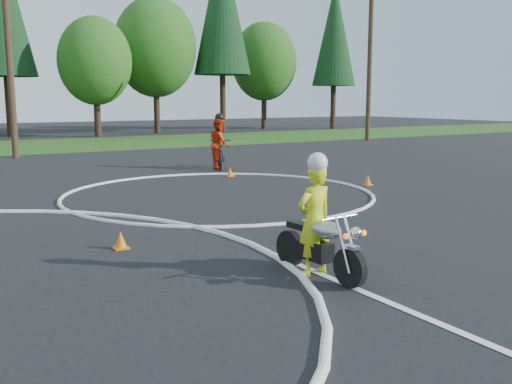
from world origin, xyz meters
TOP-DOWN VIEW (x-y plane):
  - primary_motorcycle at (5.93, 1.01)m, footprint 0.63×1.79m
  - rider_primary_grp at (5.93, 1.14)m, footprint 0.61×0.42m
  - rider_second_grp at (10.64, 12.97)m, footprint 1.51×2.18m
  - traffic_cones at (4.77, 3.09)m, footprint 15.16×14.47m
  - treeline at (14.78, 34.61)m, footprint 38.20×8.10m
  - utility_poles at (5.00, 21.00)m, footprint 41.60×1.12m

SIDE VIEW (x-z plane):
  - traffic_cones at x=4.77m, z-range -0.01..0.29m
  - primary_motorcycle at x=5.93m, z-range -0.01..0.93m
  - rider_second_grp at x=10.64m, z-range -0.29..1.70m
  - rider_primary_grp at x=5.93m, z-range -0.03..1.72m
  - utility_poles at x=5.00m, z-range 0.20..10.20m
  - treeline at x=14.78m, z-range -0.64..13.88m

